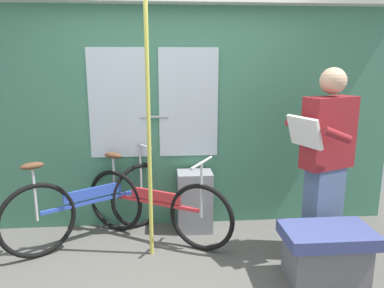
{
  "coord_description": "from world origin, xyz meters",
  "views": [
    {
      "loc": [
        -0.12,
        -2.74,
        1.75
      ],
      "look_at": [
        0.15,
        0.69,
        0.97
      ],
      "focal_mm": 35.12,
      "sensor_mm": 36.0,
      "label": 1
    }
  ],
  "objects": [
    {
      "name": "bicycle_near_door",
      "position": [
        -0.21,
        0.71,
        0.35
      ],
      "size": [
        1.42,
        0.86,
        0.86
      ],
      "rotation": [
        0.0,
        0.0,
        -0.53
      ],
      "color": "black",
      "rests_on": "ground_plane"
    },
    {
      "name": "passenger_reading_newspaper",
      "position": [
        1.3,
        0.31,
        0.89
      ],
      "size": [
        0.63,
        0.57,
        1.68
      ],
      "rotation": [
        0.0,
        0.0,
        3.53
      ],
      "color": "slate",
      "rests_on": "ground_plane"
    },
    {
      "name": "handrail_pole",
      "position": [
        -0.24,
        0.42,
        1.13
      ],
      "size": [
        0.04,
        0.04,
        2.26
      ],
      "primitive_type": "cylinder",
      "color": "#C6C14C",
      "rests_on": "ground_plane"
    },
    {
      "name": "train_door_wall",
      "position": [
        -0.01,
        1.11,
        1.2
      ],
      "size": [
        4.63,
        0.28,
        2.3
      ],
      "color": "#427F60",
      "rests_on": "ground_plane"
    },
    {
      "name": "bicycle_leaning_behind",
      "position": [
        -0.8,
        0.73,
        0.37
      ],
      "size": [
        1.5,
        0.98,
        0.91
      ],
      "rotation": [
        0.0,
        0.0,
        0.57
      ],
      "color": "black",
      "rests_on": "ground_plane"
    },
    {
      "name": "trash_bin_by_wall",
      "position": [
        0.2,
        0.89,
        0.31
      ],
      "size": [
        0.35,
        0.28,
        0.63
      ],
      "primitive_type": "cube",
      "color": "gray",
      "rests_on": "ground_plane"
    },
    {
      "name": "ground_plane",
      "position": [
        0.0,
        0.0,
        -0.02
      ],
      "size": [
        5.63,
        3.83,
        0.04
      ],
      "primitive_type": "cube",
      "color": "#56544F"
    },
    {
      "name": "bench_seat_corner",
      "position": [
        1.16,
        -0.12,
        0.24
      ],
      "size": [
        0.7,
        0.44,
        0.45
      ],
      "color": "#3D477F",
      "rests_on": "ground_plane"
    }
  ]
}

